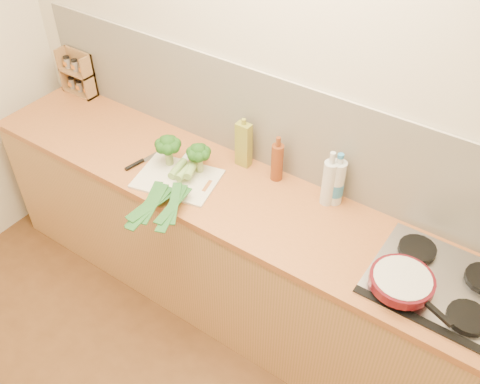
# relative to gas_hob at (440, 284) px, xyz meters

# --- Properties ---
(room_shell) EXTENTS (3.50, 3.50, 3.50)m
(room_shell) POSITION_rel_gas_hob_xyz_m (-1.02, 0.29, 0.26)
(room_shell) COLOR beige
(room_shell) RESTS_ON ground
(counter) EXTENTS (3.20, 0.62, 0.90)m
(counter) POSITION_rel_gas_hob_xyz_m (-1.02, 0.00, -0.46)
(counter) COLOR tan
(counter) RESTS_ON ground
(gas_hob) EXTENTS (0.58, 0.50, 0.04)m
(gas_hob) POSITION_rel_gas_hob_xyz_m (0.00, 0.00, 0.00)
(gas_hob) COLOR silver
(gas_hob) RESTS_ON counter
(chopping_board) EXTENTS (0.48, 0.39, 0.01)m
(chopping_board) POSITION_rel_gas_hob_xyz_m (-1.37, -0.09, -0.01)
(chopping_board) COLOR white
(chopping_board) RESTS_ON counter
(broccoli_left) EXTENTS (0.14, 0.14, 0.18)m
(broccoli_left) POSITION_rel_gas_hob_xyz_m (-1.48, -0.02, 0.12)
(broccoli_left) COLOR #91A45F
(broccoli_left) RESTS_ON chopping_board
(broccoli_right) EXTENTS (0.13, 0.13, 0.17)m
(broccoli_right) POSITION_rel_gas_hob_xyz_m (-1.31, 0.03, 0.12)
(broccoli_right) COLOR #91A45F
(broccoli_right) RESTS_ON chopping_board
(leek_front) EXTENTS (0.19, 0.66, 0.04)m
(leek_front) POSITION_rel_gas_hob_xyz_m (-1.39, -0.13, 0.02)
(leek_front) COLOR white
(leek_front) RESTS_ON chopping_board
(leek_mid) EXTENTS (0.14, 0.68, 0.04)m
(leek_mid) POSITION_rel_gas_hob_xyz_m (-1.33, -0.13, 0.04)
(leek_mid) COLOR white
(leek_mid) RESTS_ON chopping_board
(leek_back) EXTENTS (0.27, 0.62, 0.04)m
(leek_back) POSITION_rel_gas_hob_xyz_m (-1.28, -0.12, 0.06)
(leek_back) COLOR white
(leek_back) RESTS_ON chopping_board
(chefs_knife) EXTENTS (0.08, 0.29, 0.02)m
(chefs_knife) POSITION_rel_gas_hob_xyz_m (-1.63, -0.10, -0.01)
(chefs_knife) COLOR silver
(chefs_knife) RESTS_ON counter
(skillet) EXTENTS (0.38, 0.27, 0.05)m
(skillet) POSITION_rel_gas_hob_xyz_m (-0.13, -0.12, 0.05)
(skillet) COLOR #550E16
(skillet) RESTS_ON gas_hob
(spice_rack) EXTENTS (0.24, 0.10, 0.29)m
(spice_rack) POSITION_rel_gas_hob_xyz_m (-2.45, 0.25, 0.11)
(spice_rack) COLOR #A37346
(spice_rack) RESTS_ON counter
(oil_tin) EXTENTS (0.08, 0.05, 0.29)m
(oil_tin) POSITION_rel_gas_hob_xyz_m (-1.16, 0.22, 0.12)
(oil_tin) COLOR #9C9833
(oil_tin) RESTS_ON counter
(glass_bottle) EXTENTS (0.07, 0.07, 0.31)m
(glass_bottle) POSITION_rel_gas_hob_xyz_m (-0.65, 0.20, 0.12)
(glass_bottle) COLOR silver
(glass_bottle) RESTS_ON counter
(amber_bottle) EXTENTS (0.06, 0.06, 0.26)m
(amber_bottle) POSITION_rel_gas_hob_xyz_m (-0.95, 0.22, 0.10)
(amber_bottle) COLOR brown
(amber_bottle) RESTS_ON counter
(water_bottle) EXTENTS (0.08, 0.08, 0.28)m
(water_bottle) POSITION_rel_gas_hob_xyz_m (-0.62, 0.23, 0.10)
(water_bottle) COLOR silver
(water_bottle) RESTS_ON counter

